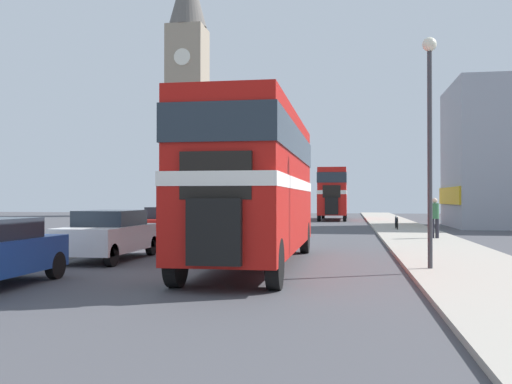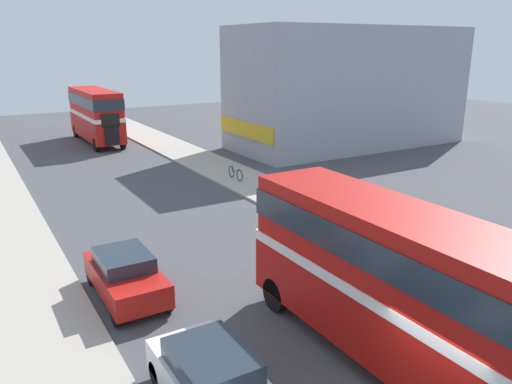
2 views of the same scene
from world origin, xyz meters
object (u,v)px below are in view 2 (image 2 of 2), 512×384
at_px(car_parked_far, 126,275).
at_px(bus_distant, 95,112).
at_px(double_decker_bus, 400,279).
at_px(bicycle_on_pavement, 235,173).
at_px(car_parked_mid, 215,383).
at_px(pedestrian_walking, 328,191).

bearing_deg(car_parked_far, bus_distant, 77.91).
height_order(double_decker_bus, bicycle_on_pavement, double_decker_bus).
xyz_separation_m(car_parked_mid, pedestrian_walking, (11.06, 9.79, 0.35)).
xyz_separation_m(bus_distant, car_parked_far, (-5.99, -27.98, -1.85)).
distance_m(pedestrian_walking, bicycle_on_pavement, 7.72).
xyz_separation_m(double_decker_bus, bus_distant, (1.18, 35.19, 0.14)).
height_order(car_parked_far, bicycle_on_pavement, car_parked_far).
bearing_deg(double_decker_bus, bicycle_on_pavement, 73.84).
bearing_deg(car_parked_far, car_parked_mid, -89.12).
bearing_deg(car_parked_mid, car_parked_far, 90.88).
relative_size(car_parked_far, pedestrian_walking, 2.23).
bearing_deg(bus_distant, double_decker_bus, -91.91).
bearing_deg(double_decker_bus, car_parked_mid, 169.87).
bearing_deg(double_decker_bus, bus_distant, 88.09).
xyz_separation_m(bus_distant, car_parked_mid, (-5.90, -34.35, -1.86)).
distance_m(double_decker_bus, car_parked_far, 8.84).
bearing_deg(bus_distant, car_parked_far, -102.09).
bearing_deg(bus_distant, bicycle_on_pavement, -76.35).
height_order(pedestrian_walking, bicycle_on_pavement, pedestrian_walking).
height_order(double_decker_bus, car_parked_far, double_decker_bus).
xyz_separation_m(car_parked_far, pedestrian_walking, (11.16, 3.41, 0.34)).
height_order(car_parked_mid, car_parked_far, car_parked_far).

